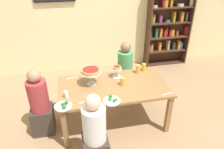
% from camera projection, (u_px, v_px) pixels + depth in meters
% --- Properties ---
extents(ground_plane, '(12.00, 12.00, 0.00)m').
position_uv_depth(ground_plane, '(113.00, 121.00, 3.72)').
color(ground_plane, '#9E7A56').
extents(rear_partition, '(8.00, 0.12, 2.80)m').
position_uv_depth(rear_partition, '(93.00, 12.00, 4.90)').
color(rear_partition, beige).
rests_on(rear_partition, ground_plane).
extents(dining_table, '(1.74, 0.95, 0.74)m').
position_uv_depth(dining_table, '(113.00, 90.00, 3.39)').
color(dining_table, olive).
rests_on(dining_table, ground_plane).
extents(bookshelf, '(1.12, 0.30, 2.21)m').
position_uv_depth(bookshelf, '(169.00, 21.00, 5.20)').
color(bookshelf, '#422819').
rests_on(bookshelf, ground_plane).
extents(diner_near_left, '(0.34, 0.34, 1.15)m').
position_uv_depth(diner_near_left, '(95.00, 136.00, 2.74)').
color(diner_near_left, '#382D28').
rests_on(diner_near_left, ground_plane).
extents(diner_head_west, '(0.34, 0.34, 1.15)m').
position_uv_depth(diner_head_west, '(40.00, 107.00, 3.29)').
color(diner_head_west, '#382D28').
rests_on(diner_head_west, ground_plane).
extents(diner_far_right, '(0.34, 0.34, 1.15)m').
position_uv_depth(diner_far_right, '(125.00, 73.00, 4.22)').
color(diner_far_right, '#382D28').
rests_on(diner_far_right, ground_plane).
extents(deep_dish_pizza_stand, '(0.32, 0.32, 0.27)m').
position_uv_depth(deep_dish_pizza_stand, '(91.00, 72.00, 3.28)').
color(deep_dish_pizza_stand, silver).
rests_on(deep_dish_pizza_stand, dining_table).
extents(personal_pizza_stand, '(0.17, 0.17, 0.21)m').
position_uv_depth(personal_pizza_stand, '(117.00, 70.00, 3.52)').
color(personal_pizza_stand, silver).
rests_on(personal_pizza_stand, dining_table).
extents(salad_plate_near_diner, '(0.25, 0.25, 0.07)m').
position_uv_depth(salad_plate_near_diner, '(112.00, 100.00, 2.99)').
color(salad_plate_near_diner, white).
rests_on(salad_plate_near_diner, dining_table).
extents(salad_plate_far_diner, '(0.24, 0.24, 0.07)m').
position_uv_depth(salad_plate_far_diner, '(64.00, 106.00, 2.87)').
color(salad_plate_far_diner, white).
rests_on(salad_plate_far_diner, dining_table).
extents(beer_glass_amber_tall, '(0.07, 0.07, 0.16)m').
position_uv_depth(beer_glass_amber_tall, '(138.00, 69.00, 3.68)').
color(beer_glass_amber_tall, gold).
rests_on(beer_glass_amber_tall, dining_table).
extents(beer_glass_amber_short, '(0.07, 0.07, 0.14)m').
position_uv_depth(beer_glass_amber_short, '(144.00, 67.00, 3.76)').
color(beer_glass_amber_short, gold).
rests_on(beer_glass_amber_short, dining_table).
extents(beer_glass_amber_spare, '(0.07, 0.07, 0.13)m').
position_uv_depth(beer_glass_amber_spare, '(123.00, 82.00, 3.33)').
color(beer_glass_amber_spare, gold).
rests_on(beer_glass_amber_spare, dining_table).
extents(water_glass_clear_near, '(0.06, 0.06, 0.10)m').
position_uv_depth(water_glass_clear_near, '(66.00, 94.00, 3.05)').
color(water_glass_clear_near, white).
rests_on(water_glass_clear_near, dining_table).
extents(cutlery_fork_near, '(0.18, 0.06, 0.00)m').
position_uv_depth(cutlery_fork_near, '(72.00, 78.00, 3.56)').
color(cutlery_fork_near, silver).
rests_on(cutlery_fork_near, dining_table).
extents(cutlery_knife_near, '(0.17, 0.08, 0.00)m').
position_uv_depth(cutlery_knife_near, '(84.00, 101.00, 2.98)').
color(cutlery_knife_near, silver).
rests_on(cutlery_knife_near, dining_table).
extents(cutlery_fork_far, '(0.18, 0.05, 0.00)m').
position_uv_depth(cutlery_fork_far, '(167.00, 94.00, 3.15)').
color(cutlery_fork_far, silver).
rests_on(cutlery_fork_far, dining_table).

